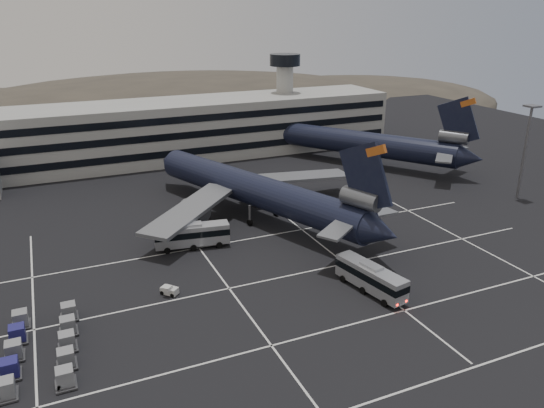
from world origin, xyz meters
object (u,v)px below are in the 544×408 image
Objects in this scene: bus_far at (192,234)px; uld_cluster at (41,346)px; bus_near at (371,277)px; trijet_main at (257,190)px.

bus_far reaches higher than uld_cluster.
bus_near reaches higher than uld_cluster.
trijet_main is at bearing -53.56° from bus_far.
bus_near is at bearing -4.26° from uld_cluster.
trijet_main is 3.52× the size of uld_cluster.
bus_far is (-17.62, 22.76, 0.08)m from bus_near.
bus_near is (3.69, -29.96, -3.11)m from trijet_main.
bus_near is 28.78m from bus_far.
bus_near is at bearing -133.15° from bus_far.
trijet_main is 15.97m from bus_far.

